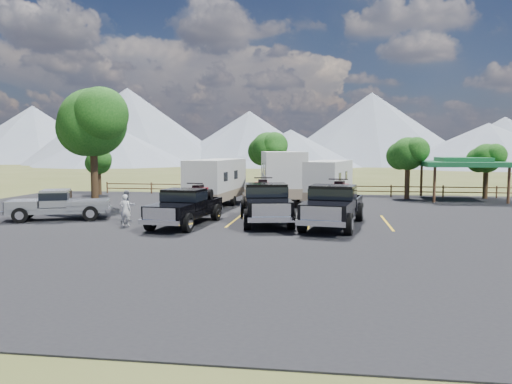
# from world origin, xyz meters

# --- Properties ---
(ground) EXTENTS (320.00, 320.00, 0.00)m
(ground) POSITION_xyz_m (0.00, 0.00, 0.00)
(ground) COLOR #485021
(ground) RESTS_ON ground
(asphalt_lot) EXTENTS (44.00, 34.00, 0.04)m
(asphalt_lot) POSITION_xyz_m (0.00, 3.00, 0.02)
(asphalt_lot) COLOR black
(asphalt_lot) RESTS_ON ground
(stall_lines) EXTENTS (12.12, 5.50, 0.01)m
(stall_lines) POSITION_xyz_m (0.00, 4.00, 0.04)
(stall_lines) COLOR gold
(stall_lines) RESTS_ON asphalt_lot
(tree_big_nw) EXTENTS (5.54, 5.18, 7.84)m
(tree_big_nw) POSITION_xyz_m (-12.55, 9.03, 5.60)
(tree_big_nw) COLOR #2F2012
(tree_big_nw) RESTS_ON ground
(tree_ne_a) EXTENTS (3.11, 2.92, 4.76)m
(tree_ne_a) POSITION_xyz_m (8.97, 17.01, 3.48)
(tree_ne_a) COLOR #2F2012
(tree_ne_a) RESTS_ON ground
(tree_ne_b) EXTENTS (2.77, 2.59, 4.27)m
(tree_ne_b) POSITION_xyz_m (14.98, 18.01, 3.13)
(tree_ne_b) COLOR #2F2012
(tree_ne_b) RESTS_ON ground
(tree_north) EXTENTS (3.46, 3.24, 5.25)m
(tree_north) POSITION_xyz_m (-2.03, 19.02, 3.83)
(tree_north) COLOR #2F2012
(tree_north) RESTS_ON ground
(tree_nw_small) EXTENTS (2.59, 2.43, 3.85)m
(tree_nw_small) POSITION_xyz_m (-16.02, 17.01, 2.78)
(tree_nw_small) COLOR #2F2012
(tree_nw_small) RESTS_ON ground
(rail_fence) EXTENTS (36.12, 0.12, 1.00)m
(rail_fence) POSITION_xyz_m (2.00, 18.50, 0.61)
(rail_fence) COLOR #533623
(rail_fence) RESTS_ON ground
(pavilion) EXTENTS (6.20, 6.20, 3.22)m
(pavilion) POSITION_xyz_m (13.00, 17.00, 2.79)
(pavilion) COLOR #533623
(pavilion) RESTS_ON ground
(mountain_range) EXTENTS (209.00, 71.00, 20.00)m
(mountain_range) POSITION_xyz_m (-7.63, 105.98, 7.87)
(mountain_range) COLOR gray
(mountain_range) RESTS_ON ground
(rig_left) EXTENTS (2.73, 6.33, 2.05)m
(rig_left) POSITION_xyz_m (-4.14, 1.83, 1.03)
(rig_left) COLOR black
(rig_left) RESTS_ON asphalt_lot
(rig_center) EXTENTS (3.53, 7.17, 2.29)m
(rig_center) POSITION_xyz_m (-0.29, 3.27, 1.14)
(rig_center) COLOR black
(rig_center) RESTS_ON asphalt_lot
(rig_right) EXTENTS (3.34, 7.15, 2.30)m
(rig_right) POSITION_xyz_m (3.23, 2.46, 1.15)
(rig_right) COLOR black
(rig_right) RESTS_ON asphalt_lot
(trailer_left) EXTENTS (2.87, 9.02, 3.12)m
(trailer_left) POSITION_xyz_m (-4.45, 10.25, 1.67)
(trailer_left) COLOR silver
(trailer_left) RESTS_ON asphalt_lot
(trailer_center) EXTENTS (4.08, 10.49, 3.63)m
(trailer_center) POSITION_xyz_m (-0.31, 13.26, 1.94)
(trailer_center) COLOR silver
(trailer_center) RESTS_ON asphalt_lot
(trailer_right) EXTENTS (3.62, 8.66, 3.00)m
(trailer_right) POSITION_xyz_m (3.00, 12.48, 1.61)
(trailer_right) COLOR silver
(trailer_right) RESTS_ON asphalt_lot
(pickup_silver) EXTENTS (5.71, 3.52, 1.63)m
(pickup_silver) POSITION_xyz_m (-11.49, 2.66, 0.89)
(pickup_silver) COLOR gray
(pickup_silver) RESTS_ON asphalt_lot
(person_a) EXTENTS (0.59, 0.40, 1.58)m
(person_a) POSITION_xyz_m (-7.07, 1.13, 0.83)
(person_a) COLOR silver
(person_a) RESTS_ON asphalt_lot
(person_b) EXTENTS (1.03, 1.00, 1.66)m
(person_b) POSITION_xyz_m (-7.52, 2.51, 0.87)
(person_b) COLOR slate
(person_b) RESTS_ON asphalt_lot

